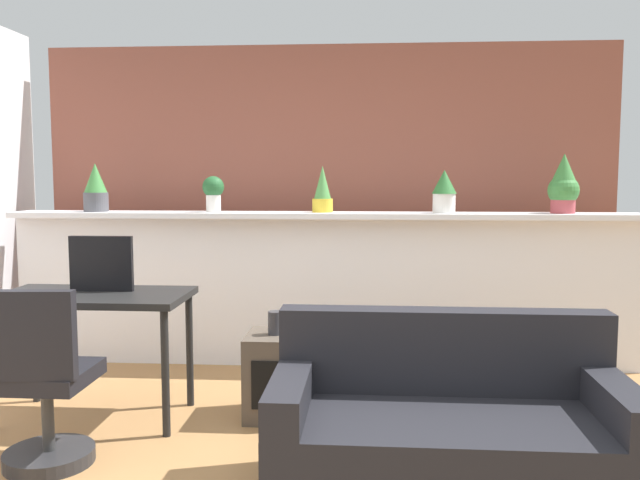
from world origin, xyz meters
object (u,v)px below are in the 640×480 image
(potted_plant_0, at_px, (96,188))
(tv_monitor, at_px, (101,264))
(potted_plant_4, at_px, (564,185))
(side_cube_shelf, at_px, (280,375))
(couch, at_px, (448,435))
(office_chair, at_px, (42,392))
(potted_plant_1, at_px, (213,191))
(desk, at_px, (93,307))
(potted_plant_2, at_px, (323,191))
(potted_plant_3, at_px, (444,191))
(vase_on_shelf, at_px, (275,323))

(potted_plant_0, xyz_separation_m, tv_monitor, (0.48, -1.11, -0.42))
(tv_monitor, bearing_deg, potted_plant_0, 113.60)
(potted_plant_4, distance_m, tv_monitor, 3.23)
(side_cube_shelf, relative_size, couch, 0.32)
(couch, bearing_deg, potted_plant_4, 62.72)
(potted_plant_4, distance_m, office_chair, 3.68)
(potted_plant_0, relative_size, couch, 0.23)
(couch, bearing_deg, potted_plant_1, 126.70)
(potted_plant_1, height_order, tv_monitor, potted_plant_1)
(potted_plant_0, distance_m, potted_plant_4, 3.48)
(desk, distance_m, side_cube_shelf, 1.17)
(potted_plant_2, distance_m, potted_plant_4, 1.75)
(potted_plant_3, bearing_deg, side_cube_shelf, -134.71)
(potted_plant_3, distance_m, potted_plant_4, 0.86)
(office_chair, relative_size, side_cube_shelf, 1.82)
(potted_plant_1, xyz_separation_m, potted_plant_3, (1.72, -0.02, 0.01))
(tv_monitor, bearing_deg, potted_plant_4, 20.60)
(couch, bearing_deg, vase_on_shelf, 134.25)
(potted_plant_2, height_order, potted_plant_3, potted_plant_2)
(office_chair, height_order, couch, office_chair)
(potted_plant_2, height_order, potted_plant_4, potted_plant_4)
(potted_plant_1, xyz_separation_m, tv_monitor, (-0.42, -1.13, -0.40))
(potted_plant_0, relative_size, tv_monitor, 0.97)
(potted_plant_0, bearing_deg, potted_plant_1, 1.13)
(potted_plant_0, distance_m, potted_plant_2, 1.73)
(potted_plant_3, height_order, vase_on_shelf, potted_plant_3)
(desk, bearing_deg, tv_monitor, 74.25)
(potted_plant_0, distance_m, couch, 3.33)
(potted_plant_2, bearing_deg, tv_monitor, -137.57)
(potted_plant_3, xyz_separation_m, tv_monitor, (-2.14, -1.10, -0.41))
(tv_monitor, bearing_deg, vase_on_shelf, 0.65)
(potted_plant_4, bearing_deg, potted_plant_2, 179.65)
(potted_plant_3, distance_m, tv_monitor, 2.44)
(side_cube_shelf, distance_m, couch, 1.28)
(potted_plant_3, bearing_deg, tv_monitor, -152.71)
(tv_monitor, bearing_deg, side_cube_shelf, 1.12)
(potted_plant_1, distance_m, potted_plant_2, 0.83)
(potted_plant_3, xyz_separation_m, side_cube_shelf, (-1.07, -1.08, -1.08))
(vase_on_shelf, distance_m, couch, 1.33)
(potted_plant_1, relative_size, potted_plant_2, 0.78)
(potted_plant_2, distance_m, desk, 1.87)
(potted_plant_1, relative_size, potted_plant_3, 0.86)
(potted_plant_1, relative_size, tv_monitor, 0.71)
(vase_on_shelf, bearing_deg, desk, -175.05)
(potted_plant_0, xyz_separation_m, couch, (2.43, -2.03, -1.06))
(potted_plant_1, height_order, vase_on_shelf, potted_plant_1)
(potted_plant_4, bearing_deg, potted_plant_3, -178.41)
(potted_plant_1, relative_size, office_chair, 0.30)
(tv_monitor, distance_m, office_chair, 0.93)
(potted_plant_2, height_order, side_cube_shelf, potted_plant_2)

